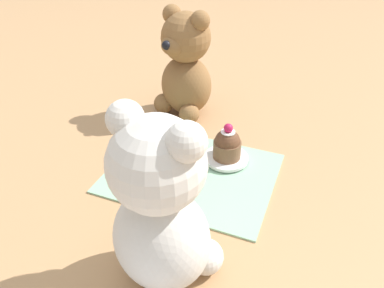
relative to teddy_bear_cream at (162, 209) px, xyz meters
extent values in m
plane|color=tan|center=(0.04, -0.18, -0.10)|extent=(4.00, 4.00, 0.00)
cube|color=#8EBC99|center=(0.04, -0.18, -0.10)|extent=(0.25, 0.20, 0.01)
ellipsoid|color=silver|center=(0.00, 0.00, -0.04)|extent=(0.12, 0.12, 0.12)
sphere|color=silver|center=(0.00, 0.00, 0.06)|extent=(0.09, 0.09, 0.09)
ellipsoid|color=silver|center=(-0.01, -0.03, 0.05)|extent=(0.05, 0.05, 0.04)
sphere|color=black|center=(-0.01, -0.05, 0.06)|extent=(0.02, 0.02, 0.02)
sphere|color=silver|center=(-0.03, 0.01, 0.10)|extent=(0.04, 0.04, 0.04)
sphere|color=silver|center=(0.03, 0.00, 0.10)|extent=(0.04, 0.04, 0.04)
sphere|color=silver|center=(-0.04, -0.02, -0.08)|extent=(0.04, 0.04, 0.04)
sphere|color=silver|center=(0.03, -0.04, -0.08)|extent=(0.04, 0.04, 0.04)
ellipsoid|color=olive|center=(0.12, -0.36, -0.04)|extent=(0.12, 0.11, 0.11)
sphere|color=olive|center=(0.12, -0.36, 0.05)|extent=(0.09, 0.09, 0.09)
ellipsoid|color=olive|center=(0.13, -0.33, 0.04)|extent=(0.05, 0.05, 0.03)
sphere|color=black|center=(0.14, -0.31, 0.05)|extent=(0.02, 0.02, 0.02)
sphere|color=olive|center=(0.15, -0.37, 0.08)|extent=(0.03, 0.03, 0.03)
sphere|color=olive|center=(0.09, -0.35, 0.08)|extent=(0.03, 0.03, 0.03)
sphere|color=olive|center=(0.16, -0.34, -0.08)|extent=(0.04, 0.04, 0.04)
sphere|color=olive|center=(0.10, -0.32, -0.08)|extent=(0.04, 0.04, 0.04)
cylinder|color=brown|center=(0.06, -0.14, -0.08)|extent=(0.05, 0.05, 0.03)
sphere|color=brown|center=(0.06, -0.14, -0.06)|extent=(0.04, 0.04, 0.04)
cylinder|color=white|center=(0.06, -0.14, -0.04)|extent=(0.02, 0.02, 0.00)
sphere|color=#B71947|center=(0.06, -0.14, -0.03)|extent=(0.02, 0.02, 0.02)
cylinder|color=white|center=(0.00, -0.23, -0.09)|extent=(0.07, 0.07, 0.01)
cylinder|color=brown|center=(0.00, -0.23, -0.08)|extent=(0.04, 0.04, 0.03)
sphere|color=brown|center=(0.00, -0.23, -0.06)|extent=(0.04, 0.04, 0.04)
cylinder|color=white|center=(0.00, -0.23, -0.04)|extent=(0.02, 0.02, 0.00)
sphere|color=#B71947|center=(0.00, -0.23, -0.04)|extent=(0.01, 0.01, 0.01)
camera|label=1|loc=(-0.13, 0.24, 0.27)|focal=35.00mm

